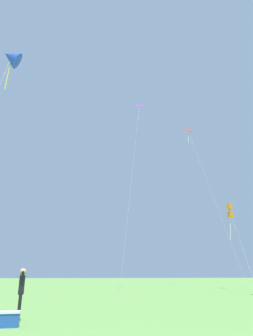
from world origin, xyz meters
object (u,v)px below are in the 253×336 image
kite_blue_delta (11,57)px  picnic_cooler (10,319)px  kite_purple_streamer (138,119)px  kite_red_high (190,137)px  kite_orange_box (230,212)px  person_near_tree (21,289)px

kite_blue_delta → picnic_cooler: 20.07m
kite_purple_streamer → kite_red_high: size_ratio=0.89×
kite_orange_box → kite_red_high: size_ratio=0.37×
kite_purple_streamer → person_near_tree: bearing=-114.3°
kite_red_high → person_near_tree: bearing=-123.9°
kite_purple_streamer → picnic_cooler: bearing=-113.5°
person_near_tree → picnic_cooler: size_ratio=2.80×
kite_orange_box → kite_blue_delta: kite_blue_delta is taller
kite_purple_streamer → kite_orange_box: kite_purple_streamer is taller
kite_blue_delta → person_near_tree: kite_blue_delta is taller
kite_purple_streamer → kite_orange_box: (11.04, -1.49, -12.16)m
kite_red_high → kite_blue_delta: (-25.97, -24.69, -7.28)m
kite_orange_box → kite_blue_delta: 29.06m
kite_orange_box → kite_blue_delta: (-24.80, -12.62, 8.37)m
kite_orange_box → picnic_cooler: (-21.63, -22.90, -8.58)m
kite_orange_box → picnic_cooler: 32.65m
kite_purple_streamer → kite_red_high: 16.52m
kite_red_high → kite_blue_delta: size_ratio=1.47×
kite_orange_box → person_near_tree: (-21.50, -21.64, -7.80)m
kite_red_high → person_near_tree: kite_red_high is taller
kite_blue_delta → kite_red_high: bearing=43.6°
person_near_tree → picnic_cooler: 1.49m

